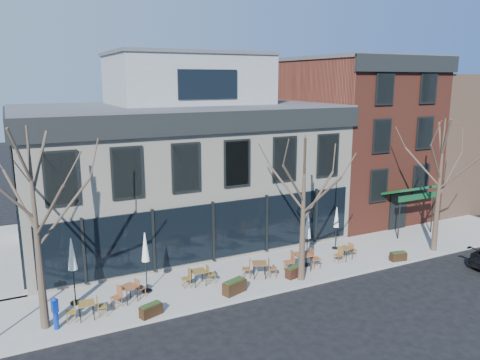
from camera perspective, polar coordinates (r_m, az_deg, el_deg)
name	(u,v)px	position (r m, az deg, el deg)	size (l,w,h in m)	color
ground	(213,265)	(25.31, -3.33, -10.30)	(120.00, 120.00, 0.00)	black
sidewalk_front	(286,267)	(24.92, 5.67, -10.53)	(33.50, 4.70, 0.15)	gray
corner_building	(180,163)	(28.58, -7.31, 2.12)	(18.39, 10.39, 11.10)	beige
red_brick_building	(350,136)	(34.76, 13.32, 5.20)	(8.20, 11.78, 11.18)	maroon
bg_building	(437,136)	(42.56, 22.87, 4.93)	(12.00, 12.00, 10.00)	#8C664C
tree_corner	(36,227)	(19.14, -23.57, -5.32)	(3.93, 3.98, 7.92)	#382B21
tree_mid	(304,207)	(22.19, 7.75, -3.28)	(3.50, 3.55, 7.04)	#382B21
tree_right	(440,184)	(28.09, 23.16, -0.41)	(3.72, 3.77, 7.48)	#382B21
call_box	(55,312)	(20.08, -21.59, -14.74)	(0.28, 0.27, 1.35)	#0C2C9E
cafe_set_0	(86,309)	(20.56, -18.21, -14.68)	(1.64, 0.68, 0.86)	brown
cafe_set_1	(129,292)	(21.47, -13.43, -13.14)	(1.71, 1.02, 0.89)	brown
cafe_set_2	(199,276)	(22.56, -5.06, -11.57)	(1.68, 0.70, 0.88)	brown
cafe_set_3	(259,268)	(23.30, 2.39, -10.68)	(1.76, 1.11, 0.91)	brown
cafe_set_4	(302,260)	(24.29, 7.61, -9.63)	(2.03, 0.91, 1.04)	brown
cafe_set_5	(346,252)	(26.01, 12.74, -8.58)	(1.64, 0.76, 0.84)	brown
umbrella_0	(72,258)	(21.34, -19.78, -8.90)	(0.48, 0.48, 2.98)	black
umbrella_1	(145,250)	(21.65, -11.47, -8.40)	(0.45, 0.45, 2.83)	black
umbrella_3	(308,228)	(24.39, 8.24, -5.87)	(0.46, 0.46, 2.85)	black
umbrella_4	(336,220)	(27.14, 11.67, -4.74)	(0.39, 0.39, 2.46)	black
planter_0	(151,310)	(20.22, -10.80, -15.29)	(1.01, 0.66, 0.53)	black
planter_1	(234,286)	(21.75, -0.68, -12.85)	(1.22, 0.79, 0.64)	black
planter_2	(295,272)	(23.55, 6.68, -11.02)	(1.04, 0.61, 0.55)	black
planter_3	(398,256)	(26.73, 18.73, -8.79)	(0.94, 0.51, 0.50)	black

